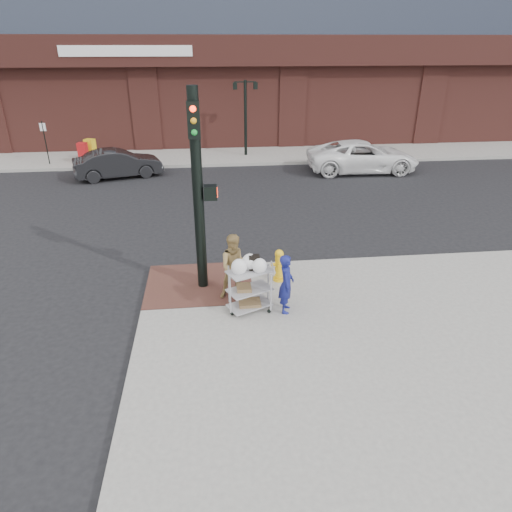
{
  "coord_description": "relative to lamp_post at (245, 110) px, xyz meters",
  "views": [
    {
      "loc": [
        -0.26,
        -9.9,
        6.02
      ],
      "look_at": [
        0.84,
        0.14,
        1.25
      ],
      "focal_mm": 32.0,
      "sensor_mm": 36.0,
      "label": 1
    }
  ],
  "objects": [
    {
      "name": "brick_curb_ramp",
      "position": [
        -2.6,
        -15.1,
        -2.46
      ],
      "size": [
        2.8,
        2.4,
        0.01
      ],
      "primitive_type": "cube",
      "color": "#4D2724",
      "rests_on": "sidewalk_near"
    },
    {
      "name": "minivan_white",
      "position": [
        5.57,
        -3.75,
        -1.85
      ],
      "size": [
        5.59,
        2.71,
        1.53
      ],
      "primitive_type": "imported",
      "rotation": [
        0.0,
        0.0,
        1.54
      ],
      "color": "white",
      "rests_on": "ground"
    },
    {
      "name": "parking_sign",
      "position": [
        -10.5,
        -1.0,
        -1.37
      ],
      "size": [
        0.05,
        0.05,
        2.2
      ],
      "primitive_type": "cylinder",
      "color": "black",
      "rests_on": "sidewalk_far"
    },
    {
      "name": "pedestrian_tan",
      "position": [
        -1.67,
        -15.87,
        -1.63
      ],
      "size": [
        0.89,
        0.73,
        1.68
      ],
      "primitive_type": "imported",
      "rotation": [
        0.0,
        0.0,
        0.12
      ],
      "color": "olive",
      "rests_on": "sidewalk_near"
    },
    {
      "name": "utility_cart",
      "position": [
        -1.38,
        -16.52,
        -1.83
      ],
      "size": [
        1.16,
        0.93,
        1.41
      ],
      "color": "#98989C",
      "rests_on": "sidewalk_near"
    },
    {
      "name": "traffic_signal_pole",
      "position": [
        -2.48,
        -15.23,
        0.21
      ],
      "size": [
        0.61,
        0.51,
        5.0
      ],
      "color": "black",
      "rests_on": "sidewalk_near"
    },
    {
      "name": "fire_hydrant",
      "position": [
        -0.46,
        -15.13,
        -2.01
      ],
      "size": [
        0.42,
        0.3,
        0.9
      ],
      "color": "yellow",
      "rests_on": "sidewalk_near"
    },
    {
      "name": "lamp_post",
      "position": [
        0.0,
        0.0,
        0.0
      ],
      "size": [
        1.32,
        0.22,
        4.0
      ],
      "color": "black",
      "rests_on": "sidewalk_far"
    },
    {
      "name": "newsbox_yellow",
      "position": [
        -8.44,
        -0.4,
        -1.9
      ],
      "size": [
        0.6,
        0.58,
        1.13
      ],
      "primitive_type": "cube",
      "rotation": [
        0.0,
        0.0,
        -0.38
      ],
      "color": "yellow",
      "rests_on": "sidewalk_far"
    },
    {
      "name": "newsbox_red",
      "position": [
        -8.69,
        -1.04,
        -1.93
      ],
      "size": [
        0.5,
        0.47,
        1.07
      ],
      "primitive_type": "cube",
      "rotation": [
        0.0,
        0.0,
        -0.13
      ],
      "color": "#B61417",
      "rests_on": "sidewalk_far"
    },
    {
      "name": "sedan_dark",
      "position": [
        -6.5,
        -3.56,
        -1.94
      ],
      "size": [
        4.36,
        2.58,
        1.36
      ],
      "primitive_type": "imported",
      "rotation": [
        0.0,
        0.0,
        1.87
      ],
      "color": "black",
      "rests_on": "ground"
    },
    {
      "name": "sidewalk_far",
      "position": [
        10.5,
        16.0,
        -2.54
      ],
      "size": [
        65.0,
        36.0,
        0.15
      ],
      "primitive_type": "cube",
      "color": "gray",
      "rests_on": "ground"
    },
    {
      "name": "ground",
      "position": [
        -2.0,
        -16.0,
        -2.62
      ],
      "size": [
        220.0,
        220.0,
        0.0
      ],
      "primitive_type": "plane",
      "color": "black",
      "rests_on": "ground"
    },
    {
      "name": "woman_blue",
      "position": [
        -0.54,
        -16.67,
        -1.74
      ],
      "size": [
        0.45,
        0.59,
        1.46
      ],
      "primitive_type": "imported",
      "rotation": [
        0.0,
        0.0,
        1.37
      ],
      "color": "navy",
      "rests_on": "sidewalk_near"
    }
  ]
}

